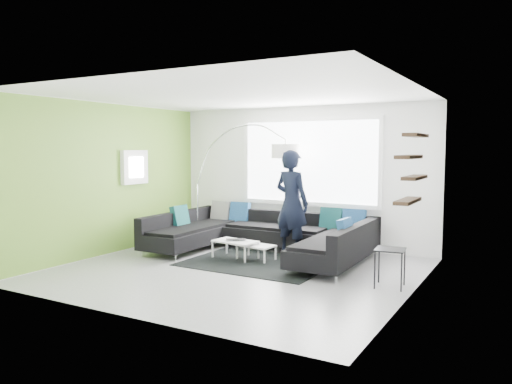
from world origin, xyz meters
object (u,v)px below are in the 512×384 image
coffee_table (246,250)px  person (292,203)px  sectional_sofa (259,236)px  arc_lamp (197,184)px  laptop (236,240)px  side_table (390,268)px

coffee_table → person: bearing=58.1°
sectional_sofa → arc_lamp: 2.01m
laptop → sectional_sofa: bearing=31.1°
sectional_sofa → coffee_table: (-0.07, -0.37, -0.20)m
side_table → person: bearing=149.9°
person → laptop: bearing=61.0°
coffee_table → laptop: size_ratio=2.36×
coffee_table → laptop: laptop is taller
sectional_sofa → coffee_table: size_ratio=3.89×
arc_lamp → side_table: 4.69m
side_table → laptop: (-2.84, 0.46, 0.06)m
coffee_table → person: size_ratio=0.51×
sectional_sofa → side_table: bearing=-19.5°
arc_lamp → person: size_ratio=1.26×
laptop → person: bearing=15.4°
arc_lamp → person: (2.25, -0.17, -0.25)m
coffee_table → person: (0.56, 0.71, 0.80)m
side_table → laptop: 2.88m
arc_lamp → side_table: bearing=-17.3°
arc_lamp → coffee_table: bearing=-27.0°
sectional_sofa → person: 0.85m
laptop → coffee_table: bearing=-7.8°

